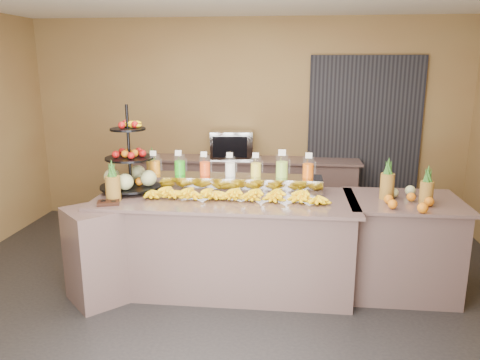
% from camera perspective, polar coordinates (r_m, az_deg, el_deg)
% --- Properties ---
extents(ground, '(6.00, 6.00, 0.00)m').
position_cam_1_polar(ground, '(4.59, -2.20, -14.41)').
color(ground, black).
rests_on(ground, ground).
extents(room_envelope, '(6.04, 5.02, 2.82)m').
position_cam_1_polar(room_envelope, '(4.81, 1.21, 10.32)').
color(room_envelope, brown).
rests_on(room_envelope, ground).
extents(buffet_counter, '(2.75, 1.25, 0.93)m').
position_cam_1_polar(buffet_counter, '(4.64, -3.21, -7.74)').
color(buffet_counter, gray).
rests_on(buffet_counter, ground).
extents(right_counter, '(1.08, 0.88, 0.93)m').
position_cam_1_polar(right_counter, '(4.84, 18.99, -7.55)').
color(right_counter, gray).
rests_on(right_counter, ground).
extents(back_ledge, '(3.10, 0.55, 0.93)m').
position_cam_1_polar(back_ledge, '(6.50, 0.62, -1.34)').
color(back_ledge, gray).
rests_on(back_ledge, ground).
extents(pitcher_tray, '(1.85, 0.30, 0.15)m').
position_cam_1_polar(pitcher_tray, '(4.76, -1.19, -0.34)').
color(pitcher_tray, gray).
rests_on(pitcher_tray, buffet_counter).
extents(juice_pitcher_orange_a, '(0.11, 0.11, 0.26)m').
position_cam_1_polar(juice_pitcher_orange_a, '(4.88, -10.32, 1.75)').
color(juice_pitcher_orange_a, silver).
rests_on(juice_pitcher_orange_a, pitcher_tray).
extents(juice_pitcher_green, '(0.11, 0.12, 0.27)m').
position_cam_1_polar(juice_pitcher_green, '(4.82, -7.35, 1.74)').
color(juice_pitcher_green, silver).
rests_on(juice_pitcher_green, pitcher_tray).
extents(juice_pitcher_orange_b, '(0.11, 0.11, 0.26)m').
position_cam_1_polar(juice_pitcher_orange_b, '(4.76, -4.30, 1.64)').
color(juice_pitcher_orange_b, silver).
rests_on(juice_pitcher_orange_b, pitcher_tray).
extents(juice_pitcher_milk, '(0.11, 0.11, 0.26)m').
position_cam_1_polar(juice_pitcher_milk, '(4.72, -1.20, 1.56)').
color(juice_pitcher_milk, silver).
rests_on(juice_pitcher_milk, pitcher_tray).
extents(juice_pitcher_lemon, '(0.11, 0.11, 0.26)m').
position_cam_1_polar(juice_pitcher_lemon, '(4.70, 1.95, 1.50)').
color(juice_pitcher_lemon, silver).
rests_on(juice_pitcher_lemon, pitcher_tray).
extents(juice_pitcher_lime, '(0.12, 0.13, 0.30)m').
position_cam_1_polar(juice_pitcher_lime, '(4.68, 5.13, 1.58)').
color(juice_pitcher_lime, silver).
rests_on(juice_pitcher_lime, pitcher_tray).
extents(juice_pitcher_orange_c, '(0.11, 0.12, 0.27)m').
position_cam_1_polar(juice_pitcher_orange_c, '(4.69, 8.30, 1.39)').
color(juice_pitcher_orange_c, silver).
rests_on(juice_pitcher_orange_c, pitcher_tray).
extents(banana_heap, '(1.84, 0.17, 0.15)m').
position_cam_1_polar(banana_heap, '(4.43, -0.76, -1.52)').
color(banana_heap, yellow).
rests_on(banana_heap, buffet_counter).
extents(fruit_stand, '(0.75, 0.75, 0.87)m').
position_cam_1_polar(fruit_stand, '(4.82, -12.80, 1.27)').
color(fruit_stand, black).
rests_on(fruit_stand, buffet_counter).
extents(condiment_caddy, '(0.23, 0.20, 0.03)m').
position_cam_1_polar(condiment_caddy, '(4.46, -15.75, -2.68)').
color(condiment_caddy, black).
rests_on(condiment_caddy, buffet_counter).
extents(pineapple_left_a, '(0.14, 0.14, 0.40)m').
position_cam_1_polar(pineapple_left_a, '(4.53, -15.24, -0.66)').
color(pineapple_left_a, brown).
rests_on(pineapple_left_a, buffet_counter).
extents(pineapple_left_b, '(0.13, 0.13, 0.40)m').
position_cam_1_polar(pineapple_left_b, '(5.14, -10.61, 1.31)').
color(pineapple_left_b, brown).
rests_on(pineapple_left_b, buffet_counter).
extents(right_fruit_pile, '(0.46, 0.44, 0.24)m').
position_cam_1_polar(right_fruit_pile, '(4.55, 19.62, -1.80)').
color(right_fruit_pile, brown).
rests_on(right_fruit_pile, right_counter).
extents(oven_warmer, '(0.60, 0.45, 0.38)m').
position_cam_1_polar(oven_warmer, '(6.38, -1.00, 4.36)').
color(oven_warmer, gray).
rests_on(oven_warmer, back_ledge).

